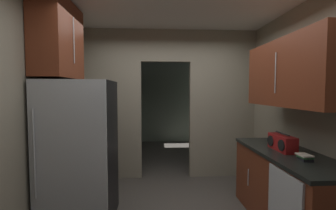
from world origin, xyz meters
TOP-DOWN VIEW (x-y plane):
  - kitchen_overhead_slab at (0.00, 0.49)m, footprint 3.59×7.26m
  - kitchen_partition at (0.01, 1.63)m, footprint 3.19×0.12m
  - adjoining_room_shell at (0.00, 3.69)m, footprint 3.19×3.12m
  - kitchen_flank_left at (-1.65, -0.44)m, footprint 0.10×4.13m
  - refrigerator at (-1.16, 0.20)m, footprint 0.80×0.79m
  - lower_cabinet_run at (1.28, -0.11)m, footprint 0.64×1.68m
  - upper_cabinet_counterside at (1.28, -0.11)m, footprint 0.36×1.51m
  - upper_cabinet_fridgeside at (-1.42, 0.30)m, footprint 0.36×0.88m
  - boombox at (1.24, -0.02)m, footprint 0.16×0.41m
  - book_stack at (1.26, -0.42)m, footprint 0.12×0.16m

SIDE VIEW (x-z plane):
  - lower_cabinet_run at x=1.28m, z-range 0.00..0.89m
  - refrigerator at x=-1.16m, z-range 0.00..1.71m
  - book_stack at x=1.26m, z-range 0.89..0.95m
  - boombox at x=1.24m, z-range 0.88..1.09m
  - kitchen_flank_left at x=-1.65m, z-range 0.00..2.69m
  - adjoining_room_shell at x=0.00m, z-range 0.00..2.69m
  - kitchen_partition at x=0.01m, z-range 0.08..2.77m
  - upper_cabinet_counterside at x=1.28m, z-range 1.42..2.17m
  - upper_cabinet_fridgeside at x=-1.42m, z-range 1.74..2.67m
  - kitchen_overhead_slab at x=0.00m, z-range 2.69..2.75m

